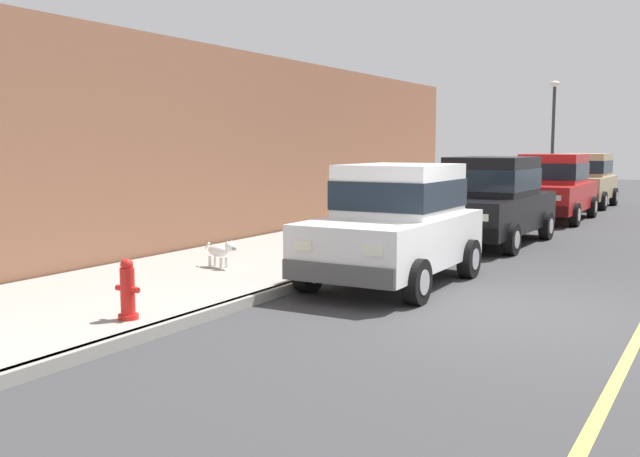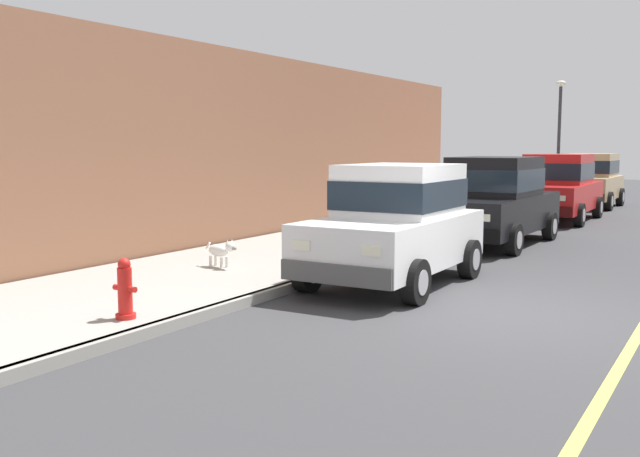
% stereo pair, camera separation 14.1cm
% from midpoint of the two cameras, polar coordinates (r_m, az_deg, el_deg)
% --- Properties ---
extents(ground_plane, '(80.00, 80.00, 0.00)m').
position_cam_midpoint_polar(ground_plane, '(9.66, 14.33, -6.60)').
color(ground_plane, '#38383A').
extents(curb, '(0.16, 64.00, 0.14)m').
position_cam_midpoint_polar(curb, '(10.92, -2.08, -4.49)').
color(curb, gray).
rests_on(curb, ground).
extents(sidewalk, '(3.60, 64.00, 0.14)m').
position_cam_midpoint_polar(sidewalk, '(11.96, -9.42, -3.59)').
color(sidewalk, '#99968E').
rests_on(sidewalk, ground).
extents(car_white_hatchback, '(1.99, 3.82, 1.88)m').
position_cam_midpoint_polar(car_white_hatchback, '(11.28, 5.70, 0.50)').
color(car_white_hatchback, white).
rests_on(car_white_hatchback, ground).
extents(car_black_sedan, '(2.10, 4.63, 1.92)m').
position_cam_midpoint_polar(car_black_sedan, '(16.22, 13.18, 2.26)').
color(car_black_sedan, black).
rests_on(car_black_sedan, ground).
extents(car_red_sedan, '(2.06, 4.61, 1.92)m').
position_cam_midpoint_polar(car_red_sedan, '(21.88, 17.86, 3.21)').
color(car_red_sedan, red).
rests_on(car_red_sedan, ground).
extents(car_tan_hatchback, '(1.99, 3.82, 1.88)m').
position_cam_midpoint_polar(car_tan_hatchback, '(27.06, 20.13, 3.71)').
color(car_tan_hatchback, tan).
rests_on(car_tan_hatchback, ground).
extents(dog_white, '(0.75, 0.27, 0.49)m').
position_cam_midpoint_polar(dog_white, '(12.09, -8.24, -1.74)').
color(dog_white, white).
rests_on(dog_white, sidewalk).
extents(fire_hydrant, '(0.34, 0.24, 0.72)m').
position_cam_midpoint_polar(fire_hydrant, '(8.75, -15.51, -4.82)').
color(fire_hydrant, red).
rests_on(fire_hydrant, sidewalk).
extents(street_lamp, '(0.36, 0.36, 4.42)m').
position_cam_midpoint_polar(street_lamp, '(28.51, 17.93, 7.80)').
color(street_lamp, '#2D2D33').
rests_on(street_lamp, sidewalk).
extents(building_facade, '(0.50, 20.00, 4.21)m').
position_cam_midpoint_polar(building_facade, '(17.20, -3.93, 6.39)').
color(building_facade, '#8C5B42').
rests_on(building_facade, ground).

